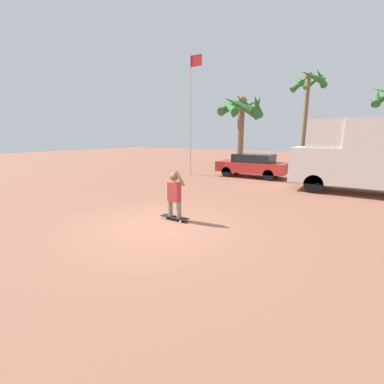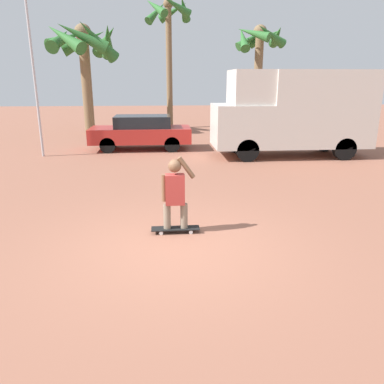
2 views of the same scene
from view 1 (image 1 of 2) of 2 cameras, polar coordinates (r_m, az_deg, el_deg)
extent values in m
plane|color=#935B47|center=(7.34, -7.16, -7.57)|extent=(80.00, 80.00, 0.00)
cube|color=black|center=(7.82, -3.86, -5.61)|extent=(0.93, 0.25, 0.02)
cylinder|color=white|center=(7.93, -5.96, -5.75)|extent=(0.08, 0.03, 0.08)
cylinder|color=white|center=(8.08, -5.03, -5.38)|extent=(0.08, 0.03, 0.08)
cylinder|color=white|center=(7.59, -2.60, -6.50)|extent=(0.08, 0.03, 0.08)
cylinder|color=white|center=(7.75, -1.70, -6.10)|extent=(0.08, 0.03, 0.08)
cylinder|color=gray|center=(7.84, -4.84, -3.64)|extent=(0.14, 0.14, 0.49)
cylinder|color=gray|center=(7.65, -2.91, -4.02)|extent=(0.14, 0.14, 0.49)
cube|color=#B23833|center=(7.62, -3.94, 0.03)|extent=(0.36, 0.22, 0.58)
sphere|color=brown|center=(7.53, -3.99, 3.39)|extent=(0.25, 0.25, 0.25)
cylinder|color=brown|center=(7.74, -5.19, 0.44)|extent=(0.09, 0.09, 0.51)
cylinder|color=brown|center=(7.41, -2.69, 2.99)|extent=(0.34, 0.09, 0.43)
cylinder|color=black|center=(12.66, 25.41, 1.66)|extent=(0.82, 0.28, 0.82)
cylinder|color=black|center=(14.43, 26.46, 2.73)|extent=(0.82, 0.28, 0.82)
cube|color=silver|center=(13.46, 25.91, 5.57)|extent=(2.06, 2.08, 1.57)
cube|color=black|center=(13.49, 24.29, 7.08)|extent=(0.04, 1.77, 0.79)
cube|color=silver|center=(13.36, 27.81, 11.40)|extent=(1.44, 1.92, 1.23)
cylinder|color=black|center=(16.22, 7.75, 4.48)|extent=(0.64, 0.22, 0.64)
cylinder|color=black|center=(17.63, 9.97, 5.02)|extent=(0.64, 0.22, 0.64)
cylinder|color=black|center=(15.28, 16.63, 3.61)|extent=(0.64, 0.22, 0.64)
cylinder|color=black|center=(16.77, 18.20, 4.23)|extent=(0.64, 0.22, 0.64)
cube|color=#B22823|center=(16.39, 13.12, 5.44)|extent=(4.22, 1.78, 0.62)
cube|color=black|center=(16.30, 13.56, 7.34)|extent=(2.32, 1.57, 0.49)
cone|color=#2D6B2D|center=(23.70, 35.84, 16.95)|extent=(0.60, 2.00, 1.77)
cylinder|color=brown|center=(23.26, 23.72, 13.87)|extent=(0.36, 0.36, 7.09)
sphere|color=brown|center=(23.69, 24.51, 22.44)|extent=(0.57, 0.57, 0.57)
cone|color=#2D6B2D|center=(23.29, 26.69, 21.75)|extent=(0.94, 1.92, 1.37)
cone|color=#2D6B2D|center=(24.43, 25.59, 21.39)|extent=(1.94, 1.13, 1.31)
cone|color=#2D6B2D|center=(24.35, 22.99, 21.41)|extent=(1.56, 1.65, 1.56)
cone|color=#2D6B2D|center=(23.24, 22.30, 22.16)|extent=(1.54, 1.79, 1.34)
cone|color=#2D6B2D|center=(22.78, 25.15, 22.26)|extent=(1.93, 1.28, 1.23)
cylinder|color=brown|center=(22.37, 10.71, 12.43)|extent=(0.54, 0.54, 5.26)
sphere|color=brown|center=(22.54, 10.99, 19.12)|extent=(0.87, 0.87, 0.87)
cone|color=#2D6B2D|center=(22.22, 14.24, 18.09)|extent=(1.07, 2.59, 1.87)
cone|color=#2D6B2D|center=(22.71, 14.24, 18.10)|extent=(1.92, 2.55, 1.72)
cone|color=#2D6B2D|center=(23.72, 11.67, 17.98)|extent=(2.65, 1.12, 1.68)
cone|color=#2D6B2D|center=(23.57, 9.22, 18.25)|extent=(2.04, 2.54, 1.51)
cone|color=#2D6B2D|center=(23.17, 8.16, 18.26)|extent=(1.07, 2.65, 1.66)
cone|color=#2D6B2D|center=(21.86, 8.03, 18.53)|extent=(2.49, 2.04, 1.77)
cone|color=#2D6B2D|center=(21.30, 10.11, 18.69)|extent=(2.64, 1.09, 1.72)
cone|color=#2D6B2D|center=(21.33, 12.23, 18.20)|extent=(2.20, 2.16, 2.12)
cylinder|color=#B7B7BC|center=(16.91, -0.41, 16.36)|extent=(0.09, 0.09, 7.38)
sphere|color=#B7B7BC|center=(17.58, -0.43, 28.61)|extent=(0.12, 0.12, 0.12)
cube|color=#B22323|center=(17.21, 0.95, 27.18)|extent=(0.79, 0.02, 0.64)
camera|label=2|loc=(4.85, -67.84, 8.87)|focal=35.00mm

